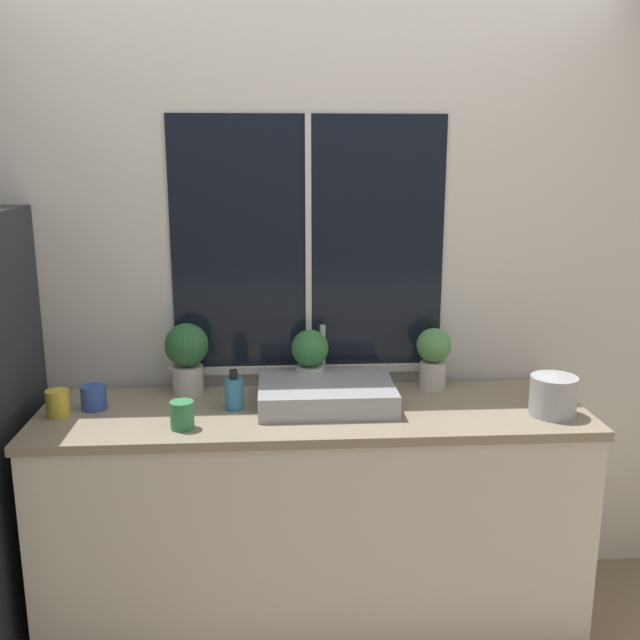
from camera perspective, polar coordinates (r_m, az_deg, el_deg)
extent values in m
cube|color=silver|center=(2.97, -0.96, 3.42)|extent=(8.00, 0.06, 2.70)
cube|color=black|center=(2.92, -0.94, 6.09)|extent=(1.11, 0.01, 1.03)
cube|color=silver|center=(2.91, -0.93, 6.08)|extent=(0.02, 0.01, 1.03)
cube|color=silver|center=(3.02, -0.90, -3.91)|extent=(1.17, 0.04, 0.03)
cube|color=silver|center=(2.94, -0.54, -15.73)|extent=(2.06, 0.58, 0.87)
cube|color=gray|center=(2.75, -0.56, -7.49)|extent=(2.09, 0.60, 0.03)
cube|color=#ADADB2|center=(2.77, 0.50, -5.98)|extent=(0.52, 0.36, 0.09)
cylinder|color=#B7B7BC|center=(2.98, 0.20, -5.18)|extent=(0.04, 0.04, 0.03)
cylinder|color=#B7B7BC|center=(2.94, 0.20, -2.69)|extent=(0.02, 0.02, 0.24)
cylinder|color=silver|center=(2.95, -10.51, -4.71)|extent=(0.12, 0.12, 0.12)
sphere|color=#2D6638|center=(2.91, -10.62, -1.97)|extent=(0.18, 0.18, 0.18)
cylinder|color=silver|center=(2.93, -0.81, -4.69)|extent=(0.12, 0.12, 0.11)
sphere|color=#387A3D|center=(2.90, -0.82, -2.27)|extent=(0.15, 0.15, 0.15)
cylinder|color=silver|center=(3.00, 8.99, -4.37)|extent=(0.11, 0.11, 0.11)
sphere|color=#569951|center=(2.96, 9.08, -2.01)|extent=(0.14, 0.14, 0.14)
cylinder|color=teal|center=(2.75, -6.88, -5.89)|extent=(0.07, 0.07, 0.12)
cylinder|color=black|center=(2.72, -6.93, -4.34)|extent=(0.03, 0.03, 0.03)
cylinder|color=#3351AD|center=(2.86, -17.64, -5.92)|extent=(0.10, 0.10, 0.09)
cylinder|color=gold|center=(2.83, -20.25, -6.26)|extent=(0.09, 0.09, 0.10)
cylinder|color=#38844C|center=(2.59, -10.97, -7.47)|extent=(0.08, 0.08, 0.10)
cylinder|color=#B72D28|center=(2.97, 17.33, -5.28)|extent=(0.08, 0.08, 0.09)
cylinder|color=#B2B2B7|center=(2.80, 18.15, -5.78)|extent=(0.17, 0.17, 0.15)
cone|color=#B2B2B7|center=(2.77, 18.27, -4.16)|extent=(0.15, 0.15, 0.02)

